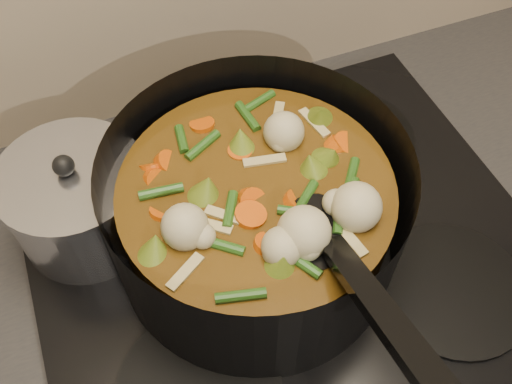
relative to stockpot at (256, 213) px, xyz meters
name	(u,v)px	position (x,y,z in m)	size (l,w,h in m)	color
counter	(276,371)	(0.04, -0.01, -0.55)	(2.64, 0.64, 0.91)	brown
stovetop	(286,249)	(0.04, -0.01, -0.09)	(0.62, 0.54, 0.03)	black
stockpot	(256,213)	(0.00, 0.00, 0.00)	(0.42, 0.50, 0.25)	black
saucepan	(79,202)	(-0.19, 0.11, -0.02)	(0.17, 0.17, 0.14)	silver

